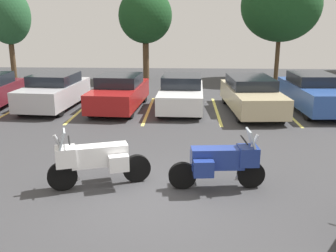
# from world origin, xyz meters

# --- Properties ---
(ground) EXTENTS (44.00, 44.00, 0.10)m
(ground) POSITION_xyz_m (0.00, 0.00, -0.05)
(ground) COLOR #38383A
(motorcycle_touring) EXTENTS (2.28, 1.14, 1.40)m
(motorcycle_touring) POSITION_xyz_m (-1.31, 0.44, 0.66)
(motorcycle_touring) COLOR black
(motorcycle_touring) RESTS_ON ground
(motorcycle_third) EXTENTS (2.20, 0.95, 1.39)m
(motorcycle_third) POSITION_xyz_m (1.53, 0.47, 0.65)
(motorcycle_third) COLOR black
(motorcycle_third) RESTS_ON ground
(parking_stripes) EXTENTS (20.05, 4.97, 0.01)m
(parking_stripes) POSITION_xyz_m (-2.24, 8.08, 0.00)
(parking_stripes) COLOR #EAE066
(parking_stripes) RESTS_ON ground
(car_silver) EXTENTS (2.15, 4.37, 1.45)m
(car_silver) POSITION_xyz_m (-4.89, 8.36, 0.72)
(car_silver) COLOR #B7B7BC
(car_silver) RESTS_ON ground
(car_red) EXTENTS (2.12, 4.56, 1.44)m
(car_red) POSITION_xyz_m (-2.07, 8.29, 0.70)
(car_red) COLOR maroon
(car_red) RESTS_ON ground
(car_white) EXTENTS (1.91, 4.43, 1.40)m
(car_white) POSITION_xyz_m (0.55, 8.45, 0.67)
(car_white) COLOR white
(car_white) RESTS_ON ground
(car_champagne) EXTENTS (2.14, 4.92, 1.41)m
(car_champagne) POSITION_xyz_m (3.42, 8.02, 0.71)
(car_champagne) COLOR #C1B289
(car_champagne) RESTS_ON ground
(car_blue) EXTENTS (1.97, 4.82, 1.50)m
(car_blue) POSITION_xyz_m (6.05, 8.41, 0.74)
(car_blue) COLOR #2D519E
(car_blue) RESTS_ON ground
(tree_far_right) EXTENTS (4.71, 4.71, 6.55)m
(tree_far_right) POSITION_xyz_m (6.32, 16.58, 4.43)
(tree_far_right) COLOR #4C3823
(tree_far_right) RESTS_ON ground
(tree_left) EXTENTS (3.19, 3.19, 5.49)m
(tree_left) POSITION_xyz_m (-1.72, 16.21, 3.83)
(tree_left) COLOR #4C3823
(tree_left) RESTS_ON ground
(tree_right) EXTENTS (2.71, 2.71, 5.58)m
(tree_right) POSITION_xyz_m (-10.28, 16.72, 3.82)
(tree_right) COLOR #4C3823
(tree_right) RESTS_ON ground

